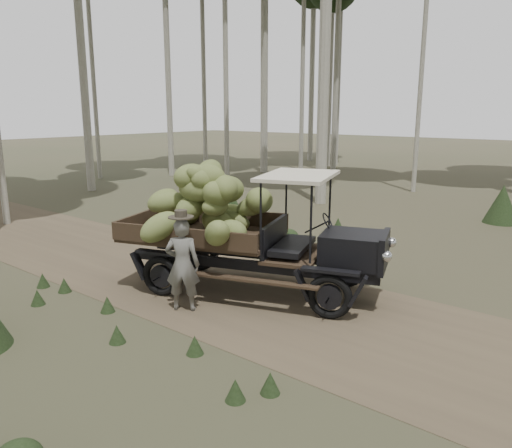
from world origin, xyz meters
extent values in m
plane|color=#473D2B|center=(0.00, 0.00, 0.00)|extent=(120.00, 120.00, 0.00)
cube|color=brown|center=(0.00, 0.00, 0.00)|extent=(70.00, 4.00, 0.01)
cube|color=black|center=(-0.46, 0.94, 1.08)|extent=(1.36, 1.32, 0.59)
cube|color=black|center=(0.10, 1.13, 1.08)|extent=(0.46, 1.06, 0.67)
cube|color=black|center=(-1.89, 0.44, 1.19)|extent=(0.58, 1.46, 0.59)
cube|color=#38281C|center=(-3.32, -0.06, 1.08)|extent=(3.50, 2.83, 0.09)
cube|color=#38281C|center=(-3.63, 0.86, 1.28)|extent=(2.88, 1.05, 0.35)
cube|color=#38281C|center=(-3.00, -0.97, 1.28)|extent=(2.88, 1.05, 0.35)
cube|color=#38281C|center=(-4.75, -0.55, 1.28)|extent=(0.70, 1.86, 0.35)
cube|color=beige|center=(-1.45, 0.59, 2.40)|extent=(1.78, 2.14, 0.06)
cube|color=black|center=(-2.38, 0.70, 0.67)|extent=(4.73, 1.73, 0.19)
cube|color=black|center=(-2.11, -0.07, 0.67)|extent=(4.73, 1.73, 0.19)
torus|color=black|center=(-0.94, 1.68, 0.41)|extent=(0.82, 0.41, 0.82)
torus|color=black|center=(-0.38, 0.05, 0.41)|extent=(0.82, 0.41, 0.82)
torus|color=black|center=(-4.11, 0.58, 0.41)|extent=(0.82, 0.41, 0.82)
torus|color=black|center=(-3.54, -1.05, 0.41)|extent=(0.82, 0.41, 0.82)
sphere|color=beige|center=(0.03, 1.62, 1.13)|extent=(0.19, 0.19, 0.19)
sphere|color=beige|center=(0.35, 0.70, 1.13)|extent=(0.19, 0.19, 0.19)
ellipsoid|color=olive|center=(-4.28, 0.45, 1.35)|extent=(0.88, 0.90, 0.64)
ellipsoid|color=olive|center=(-4.32, -0.26, 1.72)|extent=(0.77, 0.94, 0.69)
ellipsoid|color=olive|center=(-3.09, -0.01, 2.04)|extent=(0.91, 0.61, 0.53)
ellipsoid|color=olive|center=(-3.25, 0.06, 2.36)|extent=(0.80, 0.99, 0.70)
ellipsoid|color=olive|center=(-3.18, 0.20, 1.33)|extent=(0.90, 0.55, 0.75)
ellipsoid|color=olive|center=(-2.98, -0.07, 1.73)|extent=(0.41, 0.68, 0.43)
ellipsoid|color=olive|center=(-2.83, 0.05, 2.09)|extent=(0.86, 0.84, 0.57)
ellipsoid|color=olive|center=(-3.21, -0.09, 2.29)|extent=(1.01, 0.83, 0.62)
ellipsoid|color=olive|center=(-3.16, 0.56, 1.32)|extent=(1.06, 0.74, 0.57)
ellipsoid|color=olive|center=(-4.06, -0.34, 1.72)|extent=(0.97, 0.82, 0.60)
ellipsoid|color=olive|center=(-3.36, -0.20, 2.05)|extent=(0.92, 0.69, 0.55)
ellipsoid|color=olive|center=(-3.52, -0.17, 2.28)|extent=(0.68, 0.86, 0.55)
ellipsoid|color=olive|center=(-2.24, -0.39, 1.39)|extent=(0.71, 0.50, 0.45)
ellipsoid|color=olive|center=(-2.70, 0.82, 1.66)|extent=(1.01, 0.76, 0.71)
ellipsoid|color=olive|center=(-3.64, 0.15, 2.09)|extent=(0.78, 0.55, 0.53)
ellipsoid|color=olive|center=(-3.20, -0.06, 2.30)|extent=(0.87, 1.06, 0.70)
ellipsoid|color=olive|center=(-4.35, 0.27, 1.37)|extent=(0.87, 1.06, 0.62)
ellipsoid|color=olive|center=(-2.57, 0.83, 1.77)|extent=(0.67, 0.82, 0.64)
ellipsoid|color=olive|center=(-3.03, 0.37, 2.02)|extent=(0.67, 1.01, 0.67)
ellipsoid|color=olive|center=(-3.15, -0.10, 2.26)|extent=(0.66, 0.79, 0.48)
ellipsoid|color=olive|center=(-3.48, 0.73, 1.39)|extent=(0.97, 0.90, 0.54)
ellipsoid|color=olive|center=(-3.51, -0.23, 1.66)|extent=(0.53, 0.86, 0.67)
ellipsoid|color=olive|center=(-2.94, -0.05, 1.98)|extent=(0.70, 0.97, 0.76)
ellipsoid|color=olive|center=(-3.39, -1.17, 1.45)|extent=(0.89, 1.05, 0.82)
ellipsoid|color=olive|center=(-2.26, -0.78, 1.43)|extent=(0.98, 0.88, 0.76)
imported|color=#615F59|center=(-2.68, -1.27, 0.86)|extent=(0.75, 0.69, 1.73)
cylinder|color=#362F25|center=(-2.68, -1.27, 1.75)|extent=(0.64, 0.64, 0.02)
cylinder|color=#362F25|center=(-2.68, -1.27, 1.81)|extent=(0.32, 0.32, 0.14)
cylinder|color=#B2AD9E|center=(-14.34, 16.13, 8.91)|extent=(0.43, 0.43, 17.81)
cylinder|color=#B2AD9E|center=(-12.08, 20.29, 8.45)|extent=(0.34, 0.34, 16.89)
cylinder|color=#B2AD9E|center=(-16.02, 23.76, 8.66)|extent=(0.37, 0.37, 17.33)
cylinder|color=#B2AD9E|center=(-13.01, 18.04, 8.39)|extent=(0.27, 0.27, 16.78)
cylinder|color=#B2AD9E|center=(-13.10, 21.33, 7.87)|extent=(0.29, 0.29, 15.75)
cylinder|color=#B2AD9E|center=(-11.85, 18.75, 8.69)|extent=(0.34, 0.34, 17.38)
cone|color=#233319|center=(-7.12, 5.08, 0.51)|extent=(0.92, 0.92, 1.02)
cone|color=#233319|center=(0.04, 10.22, 0.62)|extent=(1.12, 1.12, 1.25)
cone|color=#233319|center=(-3.27, 5.44, 0.26)|extent=(0.47, 0.47, 0.52)
ellipsoid|color=#233319|center=(-3.75, 3.58, 0.24)|extent=(0.58, 0.58, 0.46)
cone|color=#233319|center=(-8.70, 6.60, 0.52)|extent=(0.93, 0.93, 1.03)
ellipsoid|color=#233319|center=(-7.22, 4.01, 0.57)|extent=(1.38, 1.38, 1.11)
cone|color=#233319|center=(-3.81, 2.52, 0.15)|extent=(0.27, 0.27, 0.30)
cone|color=#233319|center=(-1.85, 2.12, 0.15)|extent=(0.27, 0.27, 0.30)
cone|color=#233319|center=(-1.64, 2.20, 0.15)|extent=(0.27, 0.27, 0.30)
cone|color=#233319|center=(0.01, -2.90, 0.15)|extent=(0.27, 0.27, 0.30)
cone|color=#233319|center=(0.25, -2.50, 0.15)|extent=(0.27, 0.27, 0.30)
cone|color=#233319|center=(-1.29, -2.35, 0.15)|extent=(0.27, 0.27, 0.30)
cone|color=#233319|center=(-2.52, -2.86, 0.15)|extent=(0.27, 0.27, 0.30)
cone|color=#233319|center=(-5.24, -2.15, 0.15)|extent=(0.27, 0.27, 0.30)
cone|color=#233319|center=(-3.69, -2.21, 0.15)|extent=(0.27, 0.27, 0.30)
cone|color=#233319|center=(-5.01, -2.84, 0.15)|extent=(0.27, 0.27, 0.30)
cone|color=#233319|center=(-5.85, -2.27, 0.15)|extent=(0.27, 0.27, 0.30)
camera|label=1|loc=(3.76, -7.16, 3.60)|focal=35.00mm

